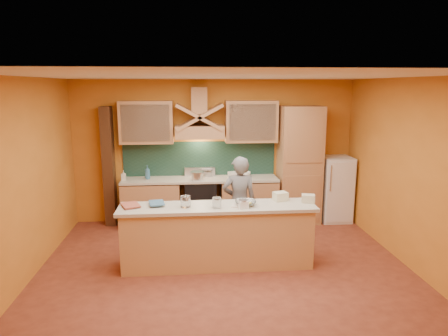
{
  "coord_description": "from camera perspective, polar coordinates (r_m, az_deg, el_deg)",
  "views": [
    {
      "loc": [
        -0.49,
        -5.33,
        2.67
      ],
      "look_at": [
        0.05,
        0.9,
        1.38
      ],
      "focal_mm": 32.0,
      "sensor_mm": 36.0,
      "label": 1
    }
  ],
  "objects": [
    {
      "name": "floor",
      "position": [
        5.98,
        0.28,
        -14.9
      ],
      "size": [
        5.5,
        5.0,
        0.01
      ],
      "primitive_type": "cube",
      "color": "brown",
      "rests_on": "ground"
    },
    {
      "name": "ceiling",
      "position": [
        5.35,
        0.32,
        13.01
      ],
      "size": [
        5.5,
        5.0,
        0.01
      ],
      "primitive_type": "cube",
      "color": "white",
      "rests_on": "wall_back"
    },
    {
      "name": "wall_back",
      "position": [
        7.95,
        -1.35,
        2.42
      ],
      "size": [
        5.5,
        0.02,
        2.8
      ],
      "primitive_type": "cube",
      "color": "orange",
      "rests_on": "floor"
    },
    {
      "name": "wall_front",
      "position": [
        3.14,
        4.58,
        -12.3
      ],
      "size": [
        5.5,
        0.02,
        2.8
      ],
      "primitive_type": "cube",
      "color": "orange",
      "rests_on": "floor"
    },
    {
      "name": "wall_left",
      "position": [
        5.92,
        -27.25,
        -2.07
      ],
      "size": [
        0.02,
        5.0,
        2.8
      ],
      "primitive_type": "cube",
      "color": "orange",
      "rests_on": "floor"
    },
    {
      "name": "wall_right",
      "position": [
        6.36,
        25.79,
        -1.07
      ],
      "size": [
        0.02,
        5.0,
        2.8
      ],
      "primitive_type": "cube",
      "color": "orange",
      "rests_on": "floor"
    },
    {
      "name": "base_cabinet_left",
      "position": [
        7.89,
        -10.31,
        -5.06
      ],
      "size": [
        1.1,
        0.6,
        0.86
      ],
      "primitive_type": "cube",
      "color": "tan",
      "rests_on": "floor"
    },
    {
      "name": "base_cabinet_right",
      "position": [
        7.94,
        3.52,
        -4.79
      ],
      "size": [
        1.1,
        0.6,
        0.86
      ],
      "primitive_type": "cube",
      "color": "tan",
      "rests_on": "floor"
    },
    {
      "name": "counter_top",
      "position": [
        7.74,
        -3.41,
        -1.63
      ],
      "size": [
        3.0,
        0.62,
        0.04
      ],
      "primitive_type": "cube",
      "color": "beige",
      "rests_on": "base_cabinet_left"
    },
    {
      "name": "stove",
      "position": [
        7.85,
        -3.37,
        -4.82
      ],
      "size": [
        0.6,
        0.58,
        0.9
      ],
      "primitive_type": "cube",
      "color": "black",
      "rests_on": "floor"
    },
    {
      "name": "backsplash",
      "position": [
        7.94,
        -3.5,
        1.3
      ],
      "size": [
        3.0,
        0.03,
        0.7
      ],
      "primitive_type": "cube",
      "color": "#18352C",
      "rests_on": "wall_back"
    },
    {
      "name": "range_hood",
      "position": [
        7.63,
        -3.51,
        5.2
      ],
      "size": [
        0.92,
        0.5,
        0.24
      ],
      "primitive_type": "cube",
      "color": "tan",
      "rests_on": "wall_back"
    },
    {
      "name": "hood_chimney",
      "position": [
        7.68,
        -3.58,
        9.59
      ],
      "size": [
        0.3,
        0.3,
        0.5
      ],
      "primitive_type": "cube",
      "color": "tan",
      "rests_on": "wall_back"
    },
    {
      "name": "upper_cabinet_left",
      "position": [
        7.72,
        -11.02,
        6.43
      ],
      "size": [
        1.0,
        0.35,
        0.8
      ],
      "primitive_type": "cube",
      "color": "tan",
      "rests_on": "wall_back"
    },
    {
      "name": "upper_cabinet_right",
      "position": [
        7.77,
        3.9,
        6.65
      ],
      "size": [
        1.0,
        0.35,
        0.8
      ],
      "primitive_type": "cube",
      "color": "tan",
      "rests_on": "wall_back"
    },
    {
      "name": "pantry_column",
      "position": [
        7.97,
        10.72,
        0.43
      ],
      "size": [
        0.8,
        0.6,
        2.3
      ],
      "primitive_type": "cube",
      "color": "tan",
      "rests_on": "floor"
    },
    {
      "name": "fridge",
      "position": [
        8.31,
        15.58,
        -2.88
      ],
      "size": [
        0.58,
        0.6,
        1.3
      ],
      "primitive_type": "cube",
      "color": "white",
      "rests_on": "floor"
    },
    {
      "name": "trim_column_left",
      "position": [
        7.98,
        -16.13,
        0.18
      ],
      "size": [
        0.2,
        0.3,
        2.3
      ],
      "primitive_type": "cube",
      "color": "#472816",
      "rests_on": "floor"
    },
    {
      "name": "island_body",
      "position": [
        6.07,
        -0.93,
        -9.95
      ],
      "size": [
        2.8,
        0.55,
        0.88
      ],
      "primitive_type": "cube",
      "color": "tan",
      "rests_on": "floor"
    },
    {
      "name": "island_top",
      "position": [
        5.91,
        -0.94,
        -5.62
      ],
      "size": [
        2.9,
        0.62,
        0.05
      ],
      "primitive_type": "cube",
      "color": "beige",
      "rests_on": "island_body"
    },
    {
      "name": "person",
      "position": [
        6.65,
        2.19,
        -4.92
      ],
      "size": [
        0.57,
        0.38,
        1.55
      ],
      "primitive_type": "imported",
      "rotation": [
        0.0,
        0.0,
        3.13
      ],
      "color": "slate",
      "rests_on": "floor"
    },
    {
      "name": "pot_large",
      "position": [
        7.59,
        -3.88,
        -1.25
      ],
      "size": [
        0.22,
        0.22,
        0.17
      ],
      "primitive_type": "cylinder",
      "rotation": [
        0.0,
        0.0,
        -0.03
      ],
      "color": "silver",
      "rests_on": "stove"
    },
    {
      "name": "pot_small",
      "position": [
        7.88,
        -2.45,
        -0.88
      ],
      "size": [
        0.22,
        0.22,
        0.13
      ],
      "primitive_type": "cylinder",
      "rotation": [
        0.0,
        0.0,
        -0.05
      ],
      "color": "#BBBBC2",
      "rests_on": "stove"
    },
    {
      "name": "soap_bottle_a",
      "position": [
        7.77,
        -14.17,
        -1.04
      ],
      "size": [
        0.09,
        0.09,
        0.19
      ],
      "primitive_type": "imported",
      "rotation": [
        0.0,
        0.0,
        0.06
      ],
      "color": "silver",
      "rests_on": "counter_top"
    },
    {
      "name": "soap_bottle_b",
      "position": [
        7.77,
        -10.89,
        -0.6
      ],
      "size": [
        0.14,
        0.14,
        0.27
      ],
      "primitive_type": "imported",
      "rotation": [
        0.0,
        0.0,
        0.48
      ],
      "color": "teal",
      "rests_on": "counter_top"
    },
    {
      "name": "bowl_back",
      "position": [
        7.93,
        2.92,
        -0.85
      ],
      "size": [
        0.26,
        0.26,
        0.08
      ],
      "primitive_type": "imported",
      "rotation": [
        0.0,
        0.0,
        -0.06
      ],
      "color": "white",
      "rests_on": "counter_top"
    },
    {
      "name": "dish_rack",
      "position": [
        7.85,
        1.66,
        -0.91
      ],
      "size": [
        0.31,
        0.27,
        0.09
      ],
      "primitive_type": "cube",
      "rotation": [
        0.0,
        0.0,
        0.26
      ],
      "color": "white",
      "rests_on": "counter_top"
    },
    {
      "name": "book_lower",
      "position": [
        5.99,
        -14.31,
        -5.35
      ],
      "size": [
        0.34,
        0.38,
        0.03
      ],
      "primitive_type": "imported",
      "rotation": [
        0.0,
        0.0,
        0.37
      ],
      "color": "#AD523D",
      "rests_on": "island_top"
    },
    {
      "name": "book_upper",
      "position": [
        5.98,
        -10.62,
        -5.02
      ],
      "size": [
        0.26,
        0.33,
        0.02
      ],
      "primitive_type": "imported",
      "rotation": [
        0.0,
        0.0,
        0.17
      ],
      "color": "#3D6586",
      "rests_on": "island_top"
    },
    {
      "name": "jar_large",
      "position": [
        5.83,
        -5.52,
        -4.79
      ],
      "size": [
        0.19,
        0.19,
        0.17
      ],
      "primitive_type": "cylinder",
      "rotation": [
        0.0,
        0.0,
        -0.41
      ],
      "color": "white",
      "rests_on": "island_top"
    },
    {
      "name": "jar_small",
      "position": [
        5.78,
        -1.04,
        -4.97
      ],
      "size": [
        0.15,
        0.15,
        0.15
      ],
      "primitive_type": "cylinder",
      "rotation": [
        0.0,
        0.0,
        0.13
      ],
      "color": "silver",
      "rests_on": "island_top"
    },
    {
      "name": "kitchen_scale",
      "position": [
        5.78,
        2.75,
        -5.2
      ],
      "size": [
        0.16,
        0.16,
        0.11
      ],
      "primitive_type": "cube",
      "rotation": [
        0.0,
        0.0,
        0.2
      ],
      "color": "white",
      "rests_on": "island_top"
    },
    {
      "name": "mixing_bowl",
      "position": [
        5.9,
        3.09,
        -5.02
      ],
      "size": [
        0.33,
        0.33,
        0.08
      ],
      "primitive_type": "imported",
      "rotation": [
        0.0,
        0.0,
        -0.07
      ],
      "color": "white",
      "rests_on": "island_top"
    },
    {
      "name": "cloth",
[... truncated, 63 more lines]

